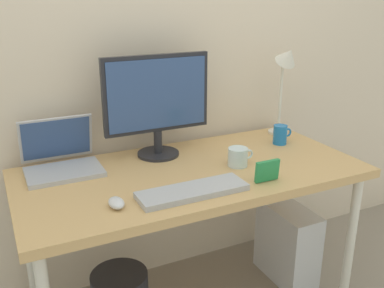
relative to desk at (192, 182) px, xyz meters
The scene contains 11 objects.
back_wall 0.74m from the desk, 90.00° to the left, with size 4.40×0.04×2.60m, color beige.
desk is the anchor object (origin of this frame).
monitor 0.41m from the desk, 106.44° to the left, with size 0.51×0.20×0.48m.
laptop 0.59m from the desk, 154.36° to the left, with size 0.32×0.28×0.23m.
desk_lamp 0.82m from the desk, 19.38° to the left, with size 0.11×0.16×0.50m.
keyboard 0.26m from the desk, 115.21° to the right, with size 0.44×0.14×0.02m, color #B2B2B7.
mouse 0.46m from the desk, 153.65° to the right, with size 0.06×0.09×0.03m, color silver.
coffee_mug 0.58m from the desk, 11.35° to the left, with size 0.11×0.07×0.10m.
glass_cup 0.24m from the desk, 13.52° to the right, with size 0.12×0.09×0.08m.
photo_frame 0.35m from the desk, 48.30° to the right, with size 0.11×0.02×0.09m, color #268C4C.
computer_tower 0.76m from the desk, ahead, with size 0.18×0.36×0.42m, color silver.
Camera 1 is at (-0.78, -1.62, 1.51)m, focal length 40.93 mm.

